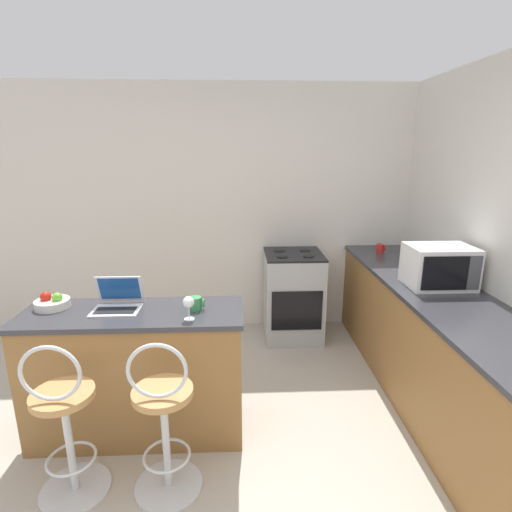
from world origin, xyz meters
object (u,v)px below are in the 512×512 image
object	(u,v)px
microwave	(439,266)
mug_red	(380,248)
laptop	(118,301)
bar_stool_near	(65,425)
stove_range	(293,295)
bar_stool_far	(164,422)
mug_green	(196,304)
fruit_bowl	(52,302)
wine_glass_tall	(189,303)

from	to	relation	value
microwave	mug_red	distance (m)	1.05
laptop	microwave	size ratio (longest dim) A/B	0.63
laptop	mug_red	size ratio (longest dim) A/B	3.36
bar_stool_near	stove_range	bearing A→B (deg)	51.98
laptop	microwave	xyz separation A→B (m)	(2.35, 0.34, 0.11)
bar_stool_near	bar_stool_far	bearing A→B (deg)	0.00
bar_stool_far	microwave	size ratio (longest dim) A/B	2.05
laptop	mug_green	bearing A→B (deg)	-6.23
microwave	stove_range	xyz separation A→B (m)	(-0.98, 1.04, -0.62)
bar_stool_near	laptop	size ratio (longest dim) A/B	3.24
fruit_bowl	mug_green	xyz separation A→B (m)	(0.97, -0.09, 0.01)
mug_red	bar_stool_far	bearing A→B (deg)	-133.85
bar_stool_far	mug_green	bearing A→B (deg)	74.58
mug_red	mug_green	xyz separation A→B (m)	(-1.74, -1.43, -0.00)
laptop	mug_red	world-z (taller)	laptop
bar_stool_near	stove_range	world-z (taller)	bar_stool_near
laptop	wine_glass_tall	distance (m)	0.54
bar_stool_far	mug_green	xyz separation A→B (m)	(0.15, 0.53, 0.50)
bar_stool_far	laptop	size ratio (longest dim) A/B	3.24
wine_glass_tall	mug_red	distance (m)	2.37
bar_stool_near	microwave	bearing A→B (deg)	20.22
mug_red	fruit_bowl	distance (m)	3.03
microwave	wine_glass_tall	world-z (taller)	microwave
mug_green	wine_glass_tall	bearing A→B (deg)	-100.78
mug_red	wine_glass_tall	bearing A→B (deg)	-138.18
bar_stool_near	bar_stool_far	world-z (taller)	same
mug_red	microwave	bearing A→B (deg)	-85.24
laptop	stove_range	distance (m)	2.02
bar_stool_near	microwave	distance (m)	2.75
laptop	microwave	world-z (taller)	microwave
wine_glass_tall	mug_green	xyz separation A→B (m)	(0.03, 0.15, -0.06)
bar_stool_near	mug_green	world-z (taller)	mug_green
stove_range	fruit_bowl	size ratio (longest dim) A/B	4.12
fruit_bowl	mug_green	size ratio (longest dim) A/B	2.21
bar_stool_near	fruit_bowl	xyz separation A→B (m)	(-0.28, 0.62, 0.49)
stove_range	laptop	bearing A→B (deg)	-134.80
mug_red	laptop	bearing A→B (deg)	-148.71
mug_red	fruit_bowl	bearing A→B (deg)	-153.60
stove_range	wine_glass_tall	xyz separation A→B (m)	(-0.88, -1.59, 0.57)
bar_stool_far	laptop	xyz separation A→B (m)	(-0.38, 0.59, 0.51)
laptop	mug_red	xyz separation A→B (m)	(2.26, 1.38, -0.01)
laptop	wine_glass_tall	bearing A→B (deg)	-22.50
bar_stool_far	mug_green	world-z (taller)	mug_green
laptop	mug_red	distance (m)	2.65
bar_stool_near	wine_glass_tall	distance (m)	0.95
bar_stool_far	stove_range	size ratio (longest dim) A/B	1.07
laptop	microwave	distance (m)	2.38
bar_stool_near	fruit_bowl	world-z (taller)	fruit_bowl
microwave	mug_green	distance (m)	1.87
stove_range	mug_green	distance (m)	1.75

